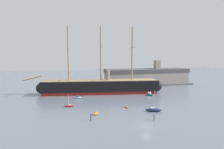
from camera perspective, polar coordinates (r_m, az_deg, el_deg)
ground_plane at (r=50.92m, az=10.12°, el=-15.04°), size 400.00×400.00×0.00m
tall_ship at (r=91.26m, az=-3.30°, el=-3.53°), size 64.40×17.68×31.13m
dinghy_foreground_left at (r=60.33m, az=-4.73°, el=-11.32°), size 2.61×2.99×0.66m
sailboat_foreground_right at (r=64.36m, az=12.14°, el=-10.12°), size 5.42×3.48×6.80m
dinghy_near_centre at (r=67.38m, az=4.39°, el=-9.60°), size 1.52×2.07×0.45m
sailboat_mid_left at (r=70.13m, az=-12.56°, el=-8.98°), size 3.60×1.96×4.49m
motorboat_alongside_bow at (r=82.55m, az=-10.06°, el=-6.67°), size 3.12×1.67×1.24m
motorboat_alongside_stern at (r=88.82m, az=11.07°, el=-5.75°), size 3.14×3.98×1.55m
motorboat_far_left at (r=101.60m, az=-18.20°, el=-4.54°), size 2.22×3.44×1.34m
motorboat_distant_centre at (r=110.10m, az=-3.99°, el=-3.40°), size 4.75×4.03×1.88m
mooring_piling_nearest at (r=56.08m, az=12.31°, el=-12.24°), size 0.26×0.26×1.63m
mooring_piling_left_pair at (r=54.58m, az=-6.27°, el=-12.47°), size 0.27×0.27×1.95m
dockside_warehouse_right at (r=121.78m, az=10.24°, el=-0.63°), size 55.95×15.98×14.87m
seagull_in_flight at (r=78.11m, az=-5.56°, el=0.22°), size 0.41×1.04×0.13m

